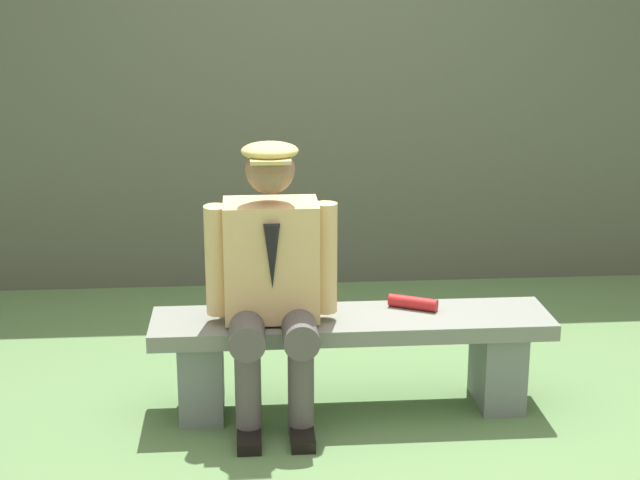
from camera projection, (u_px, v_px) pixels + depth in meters
name	position (u px, v px, depth m)	size (l,w,h in m)	color
ground_plane	(351.00, 407.00, 4.39)	(30.00, 30.00, 0.00)	#587D48
bench	(352.00, 346.00, 4.31)	(1.76, 0.39, 0.44)	slate
seated_man	(272.00, 274.00, 4.13)	(0.56, 0.56, 1.22)	tan
rolled_magazine	(413.00, 303.00, 4.35)	(0.06, 0.06, 0.22)	#B21E1E
stadium_wall	(318.00, 110.00, 5.95)	(12.00, 0.24, 2.15)	#4D5042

